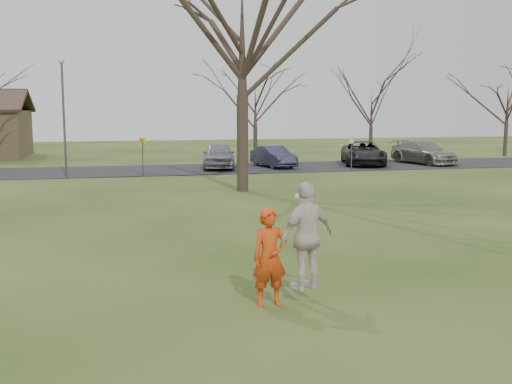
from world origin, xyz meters
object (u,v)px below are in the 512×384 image
(player_defender, at_px, (270,257))
(catching_play, at_px, (307,236))
(lamp_post, at_px, (63,102))
(big_tree, at_px, (242,29))
(car_5, at_px, (273,156))
(car_6, at_px, (363,153))
(car_4, at_px, (219,155))
(car_7, at_px, (424,152))

(player_defender, xyz_separation_m, catching_play, (0.72, 0.02, 0.36))
(lamp_post, relative_size, big_tree, 0.45)
(car_5, xyz_separation_m, lamp_post, (-12.10, -2.55, 3.27))
(catching_play, height_order, lamp_post, lamp_post)
(car_6, height_order, lamp_post, lamp_post)
(car_6, xyz_separation_m, big_tree, (-10.13, -10.19, 6.21))
(player_defender, distance_m, car_4, 25.71)
(car_6, height_order, big_tree, big_tree)
(car_5, height_order, big_tree, big_tree)
(player_defender, height_order, big_tree, big_tree)
(car_5, xyz_separation_m, catching_play, (-6.16, -25.38, 0.56))
(car_4, height_order, car_6, car_4)
(car_6, distance_m, car_7, 4.20)
(car_6, xyz_separation_m, lamp_post, (-18.13, -2.69, 3.18))
(player_defender, height_order, car_5, player_defender)
(car_4, xyz_separation_m, car_6, (9.44, 0.06, -0.04))
(player_defender, height_order, lamp_post, lamp_post)
(catching_play, distance_m, lamp_post, 23.75)
(player_defender, relative_size, catching_play, 0.89)
(car_5, bearing_deg, car_7, -12.74)
(lamp_post, bearing_deg, car_7, 6.54)
(lamp_post, distance_m, big_tree, 11.38)
(player_defender, distance_m, car_5, 26.31)
(car_7, height_order, catching_play, catching_play)
(catching_play, bearing_deg, car_7, 57.17)
(car_7, bearing_deg, big_tree, -158.23)
(car_6, bearing_deg, lamp_post, -154.66)
(big_tree, bearing_deg, player_defender, -100.25)
(catching_play, height_order, big_tree, big_tree)
(car_6, xyz_separation_m, car_7, (4.20, -0.13, -0.02))
(car_5, relative_size, car_6, 0.74)
(lamp_post, bearing_deg, player_defender, -77.12)
(car_6, relative_size, big_tree, 0.39)
(player_defender, height_order, car_4, player_defender)
(car_6, bearing_deg, car_4, -162.75)
(lamp_post, bearing_deg, car_4, 16.84)
(car_5, height_order, car_7, car_7)
(lamp_post, bearing_deg, big_tree, -43.15)
(player_defender, bearing_deg, car_7, 53.46)
(player_defender, distance_m, big_tree, 16.74)
(car_4, distance_m, catching_play, 25.61)
(car_4, relative_size, car_7, 0.92)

